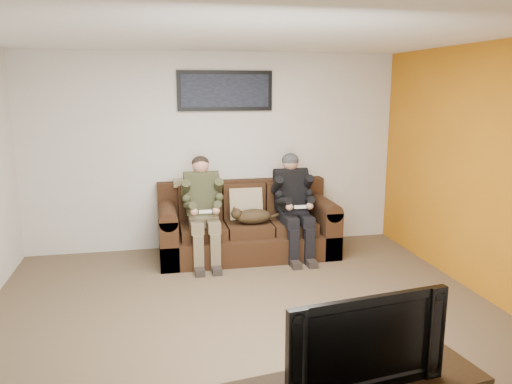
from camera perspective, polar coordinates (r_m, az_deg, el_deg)
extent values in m
plane|color=brown|center=(4.93, -1.04, -13.92)|extent=(5.00, 5.00, 0.00)
plane|color=silver|center=(4.46, -1.17, 17.73)|extent=(5.00, 5.00, 0.00)
plane|color=beige|center=(6.72, -4.67, 4.61)|extent=(5.00, 0.00, 5.00)
plane|color=beige|center=(2.42, 8.94, -8.72)|extent=(5.00, 0.00, 5.00)
plane|color=beige|center=(5.55, 25.21, 1.98)|extent=(0.00, 4.50, 4.50)
plane|color=#BD6E12|center=(5.54, 25.13, 1.98)|extent=(0.00, 4.50, 4.50)
cube|color=#311B0E|center=(6.53, -0.99, -5.87)|extent=(2.25, 0.97, 0.31)
cube|color=#311B0E|center=(6.77, -1.61, -1.18)|extent=(2.25, 0.20, 0.61)
cube|color=#311B0E|center=(6.38, -10.01, -5.04)|extent=(0.23, 0.97, 0.61)
cube|color=#311B0E|center=(6.74, 7.53, -4.05)|extent=(0.23, 0.97, 0.61)
cylinder|color=#311B0E|center=(6.30, -10.11, -2.36)|extent=(0.23, 0.97, 0.23)
cylinder|color=#311B0E|center=(6.66, 7.60, -1.50)|extent=(0.23, 0.97, 0.23)
cube|color=#341E10|center=(6.34, -6.09, -4.37)|extent=(0.56, 0.61, 0.14)
cube|color=#341E10|center=(6.55, -6.40, -1.16)|extent=(0.56, 0.14, 0.45)
cube|color=#341E10|center=(6.42, -0.91, -4.09)|extent=(0.56, 0.61, 0.14)
cube|color=#341E10|center=(6.62, -1.39, -0.94)|extent=(0.56, 0.14, 0.45)
cube|color=#341E10|center=(6.55, 4.10, -3.80)|extent=(0.56, 0.61, 0.14)
cube|color=#341E10|center=(6.75, 3.46, -0.72)|extent=(0.56, 0.14, 0.45)
cube|color=tan|center=(6.51, -1.21, -1.34)|extent=(0.43, 0.21, 0.43)
cube|color=tan|center=(6.61, -7.44, 1.11)|extent=(0.46, 0.23, 0.08)
cube|color=brown|center=(6.27, -6.09, -3.20)|extent=(0.36, 0.30, 0.14)
cube|color=#363721|center=(6.30, -6.24, -0.33)|extent=(0.40, 0.30, 0.53)
cylinder|color=#363721|center=(6.28, -6.30, 1.58)|extent=(0.44, 0.18, 0.18)
sphere|color=tan|center=(6.27, -6.35, 3.05)|extent=(0.21, 0.21, 0.21)
cube|color=brown|center=(6.07, -6.84, -3.82)|extent=(0.15, 0.42, 0.13)
cube|color=brown|center=(6.09, -4.96, -3.73)|extent=(0.15, 0.42, 0.13)
cube|color=brown|center=(5.97, -6.60, -6.97)|extent=(0.12, 0.13, 0.45)
cube|color=brown|center=(5.99, -4.68, -6.86)|extent=(0.12, 0.13, 0.45)
cube|color=black|center=(5.95, -6.48, -8.90)|extent=(0.11, 0.26, 0.08)
cube|color=black|center=(5.97, -4.55, -8.79)|extent=(0.11, 0.26, 0.08)
cylinder|color=#363721|center=(6.19, -8.04, 0.36)|extent=(0.11, 0.30, 0.28)
cylinder|color=#363721|center=(6.23, -4.37, 0.51)|extent=(0.11, 0.30, 0.28)
cylinder|color=#363721|center=(6.02, -7.57, -1.53)|extent=(0.14, 0.32, 0.15)
cylinder|color=#363721|center=(6.05, -4.35, -1.39)|extent=(0.14, 0.32, 0.15)
sphere|color=tan|center=(5.91, -7.08, -2.25)|extent=(0.09, 0.09, 0.09)
sphere|color=tan|center=(5.94, -4.58, -2.13)|extent=(0.09, 0.09, 0.09)
cube|color=white|center=(5.91, -5.81, -2.24)|extent=(0.15, 0.04, 0.03)
ellipsoid|color=black|center=(6.28, -6.37, 3.34)|extent=(0.22, 0.22, 0.17)
cube|color=black|center=(6.48, 4.19, -2.67)|extent=(0.36, 0.30, 0.14)
cube|color=black|center=(6.51, 3.99, 0.11)|extent=(0.40, 0.30, 0.53)
cylinder|color=black|center=(6.49, 3.97, 1.96)|extent=(0.44, 0.18, 0.18)
sphere|color=#A3745B|center=(6.48, 3.94, 3.38)|extent=(0.21, 0.21, 0.21)
cube|color=black|center=(6.27, 3.81, -3.25)|extent=(0.15, 0.42, 0.13)
cube|color=black|center=(6.33, 5.56, -3.15)|extent=(0.15, 0.42, 0.13)
cube|color=black|center=(6.17, 4.27, -6.28)|extent=(0.12, 0.13, 0.45)
cube|color=black|center=(6.23, 6.05, -6.15)|extent=(0.12, 0.13, 0.45)
cube|color=black|center=(6.16, 4.45, -8.15)|extent=(0.11, 0.26, 0.08)
cube|color=black|center=(6.21, 6.24, -8.00)|extent=(0.11, 0.26, 0.08)
cylinder|color=black|center=(6.37, 2.44, 0.79)|extent=(0.11, 0.30, 0.28)
cylinder|color=black|center=(6.48, 5.88, 0.92)|extent=(0.11, 0.30, 0.28)
cylinder|color=black|center=(6.20, 3.20, -1.03)|extent=(0.14, 0.32, 0.15)
cylinder|color=black|center=(6.30, 6.19, -0.89)|extent=(0.14, 0.32, 0.15)
sphere|color=#A3745B|center=(6.11, 3.84, -1.72)|extent=(0.09, 0.09, 0.09)
sphere|color=#A3745B|center=(6.19, 6.16, -1.60)|extent=(0.09, 0.09, 0.09)
cube|color=white|center=(6.13, 5.06, -1.70)|extent=(0.15, 0.04, 0.03)
ellipsoid|color=black|center=(6.48, 3.95, 3.65)|extent=(0.22, 0.22, 0.19)
ellipsoid|color=#43311A|center=(6.31, -0.33, -2.81)|extent=(0.47, 0.26, 0.19)
sphere|color=#43311A|center=(6.23, -2.27, -2.49)|extent=(0.14, 0.14, 0.14)
cone|color=#43311A|center=(6.17, -2.40, -1.95)|extent=(0.04, 0.04, 0.04)
cone|color=#43311A|center=(6.24, -2.50, -1.80)|extent=(0.04, 0.04, 0.04)
cylinder|color=#43311A|center=(6.41, 1.68, -2.89)|extent=(0.26, 0.13, 0.08)
cube|color=black|center=(6.65, -3.55, 11.47)|extent=(1.25, 0.04, 0.52)
cube|color=black|center=(6.63, -3.52, 11.47)|extent=(1.15, 0.01, 0.42)
imported|color=black|center=(2.99, 11.72, -15.90)|extent=(0.98, 0.26, 0.56)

